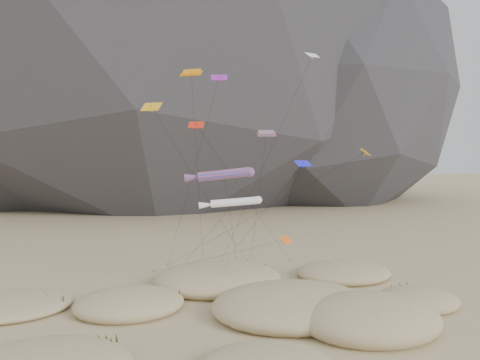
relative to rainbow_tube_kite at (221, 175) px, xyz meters
name	(u,v)px	position (x,y,z in m)	size (l,w,h in m)	color
ground	(264,325)	(1.63, -10.77, -13.74)	(500.00, 500.00, 0.00)	#CCB789
dunes	(246,305)	(0.95, -6.76, -13.02)	(52.12, 34.52, 4.07)	#CCB789
dune_grass	(253,302)	(1.83, -6.63, -12.90)	(41.13, 27.83, 1.48)	black
kite_stakes	(226,263)	(3.72, 13.18, -13.59)	(20.26, 7.22, 0.30)	#3F2D1E
rainbow_tube_kite	(221,175)	(0.00, 0.00, 0.00)	(9.96, 16.10, 14.64)	#E25917
white_tube_kite	(232,202)	(1.10, -0.49, -3.16)	(7.25, 15.97, 11.31)	white
orange_parafoil	(191,75)	(-2.31, 6.51, 12.14)	(4.76, 11.47, 26.68)	orange
multi_parafoil	(266,135)	(6.07, 2.15, 4.59)	(3.12, 13.62, 19.00)	#FF211A
delta_kites	(263,140)	(4.81, -0.34, 3.99)	(27.18, 22.80, 28.96)	#ED5816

